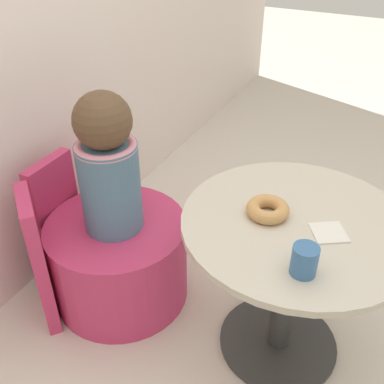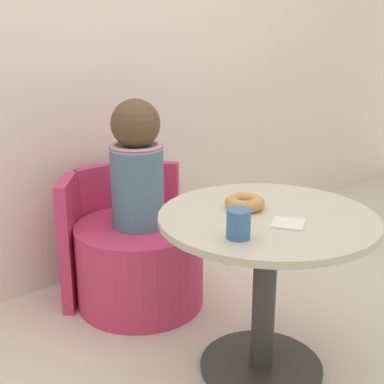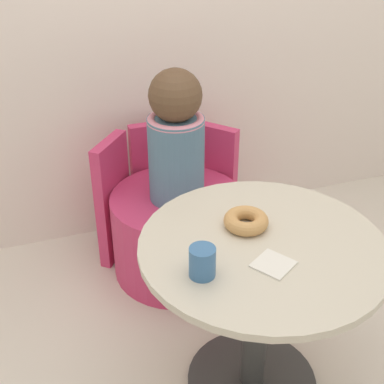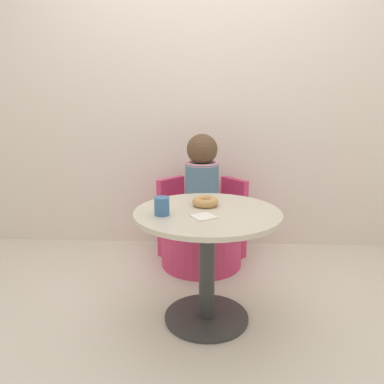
{
  "view_description": "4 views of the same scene",
  "coord_description": "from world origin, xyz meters",
  "px_view_note": "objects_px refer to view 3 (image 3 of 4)",
  "views": [
    {
      "loc": [
        -1.13,
        -0.25,
        1.52
      ],
      "look_at": [
        0.03,
        0.34,
        0.64
      ],
      "focal_mm": 42.0,
      "sensor_mm": 36.0,
      "label": 1
    },
    {
      "loc": [
        -1.28,
        -1.17,
        1.25
      ],
      "look_at": [
        0.05,
        0.35,
        0.61
      ],
      "focal_mm": 50.0,
      "sensor_mm": 36.0,
      "label": 2
    },
    {
      "loc": [
        -0.58,
        -1.2,
        1.59
      ],
      "look_at": [
        -0.03,
        0.35,
        0.6
      ],
      "focal_mm": 50.0,
      "sensor_mm": 36.0,
      "label": 3
    },
    {
      "loc": [
        0.07,
        -1.88,
        1.18
      ],
      "look_at": [
        -0.04,
        0.28,
        0.64
      ],
      "focal_mm": 35.0,
      "sensor_mm": 36.0,
      "label": 4
    }
  ],
  "objects_px": {
    "donut": "(246,221)",
    "cup": "(202,262)",
    "child_figure": "(176,138)",
    "tub_chair": "(178,233)",
    "round_table": "(259,286)"
  },
  "relations": [
    {
      "from": "round_table",
      "to": "cup",
      "type": "height_order",
      "value": "cup"
    },
    {
      "from": "child_figure",
      "to": "donut",
      "type": "relative_size",
      "value": 3.98
    },
    {
      "from": "tub_chair",
      "to": "donut",
      "type": "xyz_separation_m",
      "value": [
        0.03,
        -0.61,
        0.45
      ]
    },
    {
      "from": "tub_chair",
      "to": "donut",
      "type": "distance_m",
      "value": 0.76
    },
    {
      "from": "tub_chair",
      "to": "child_figure",
      "type": "bearing_deg",
      "value": 77.66
    },
    {
      "from": "child_figure",
      "to": "donut",
      "type": "distance_m",
      "value": 0.62
    },
    {
      "from": "child_figure",
      "to": "cup",
      "type": "distance_m",
      "value": 0.81
    },
    {
      "from": "round_table",
      "to": "tub_chair",
      "type": "bearing_deg",
      "value": 93.62
    },
    {
      "from": "round_table",
      "to": "donut",
      "type": "relative_size",
      "value": 5.35
    },
    {
      "from": "round_table",
      "to": "child_figure",
      "type": "bearing_deg",
      "value": 93.62
    },
    {
      "from": "tub_chair",
      "to": "cup",
      "type": "xyz_separation_m",
      "value": [
        -0.18,
        -0.79,
        0.47
      ]
    },
    {
      "from": "round_table",
      "to": "cup",
      "type": "distance_m",
      "value": 0.32
    },
    {
      "from": "donut",
      "to": "cup",
      "type": "height_order",
      "value": "cup"
    },
    {
      "from": "child_figure",
      "to": "round_table",
      "type": "bearing_deg",
      "value": -86.38
    },
    {
      "from": "child_figure",
      "to": "donut",
      "type": "height_order",
      "value": "child_figure"
    }
  ]
}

